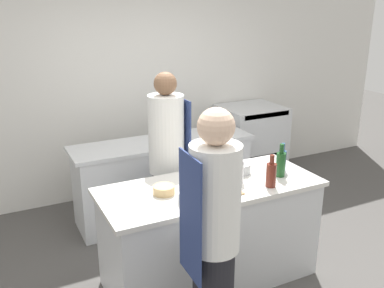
{
  "coord_description": "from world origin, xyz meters",
  "views": [
    {
      "loc": [
        -1.57,
        -2.81,
        2.32
      ],
      "look_at": [
        0.0,
        0.35,
        1.14
      ],
      "focal_mm": 40.0,
      "sensor_mm": 36.0,
      "label": 1
    }
  ],
  "objects_px": {
    "bottle_cooking_oil": "(283,160)",
    "bowl_mixing_large": "(164,190)",
    "oven_range": "(250,143)",
    "bottle_olive_oil": "(271,174)",
    "chef_at_prep_near": "(214,237)",
    "chef_at_stove": "(167,163)",
    "bowl_prep_small": "(214,173)",
    "bowl_ceramic_blue": "(239,168)",
    "bottle_vinegar": "(239,170)",
    "bottle_wine": "(281,164)",
    "cup": "(182,198)"
  },
  "relations": [
    {
      "from": "bottle_olive_oil",
      "to": "bowl_ceramic_blue",
      "type": "bearing_deg",
      "value": 101.16
    },
    {
      "from": "bowl_mixing_large",
      "to": "bowl_prep_small",
      "type": "bearing_deg",
      "value": 13.32
    },
    {
      "from": "oven_range",
      "to": "bowl_prep_small",
      "type": "height_order",
      "value": "oven_range"
    },
    {
      "from": "bottle_wine",
      "to": "bottle_cooking_oil",
      "type": "xyz_separation_m",
      "value": [
        0.1,
        0.09,
        -0.01
      ]
    },
    {
      "from": "chef_at_prep_near",
      "to": "bottle_cooking_oil",
      "type": "bearing_deg",
      "value": -55.34
    },
    {
      "from": "bottle_wine",
      "to": "bowl_mixing_large",
      "type": "bearing_deg",
      "value": 173.66
    },
    {
      "from": "bottle_olive_oil",
      "to": "bottle_cooking_oil",
      "type": "distance_m",
      "value": 0.38
    },
    {
      "from": "bottle_wine",
      "to": "bowl_ceramic_blue",
      "type": "relative_size",
      "value": 1.43
    },
    {
      "from": "oven_range",
      "to": "chef_at_stove",
      "type": "distance_m",
      "value": 2.03
    },
    {
      "from": "chef_at_stove",
      "to": "bowl_mixing_large",
      "type": "xyz_separation_m",
      "value": [
        -0.3,
        -0.63,
        0.05
      ]
    },
    {
      "from": "oven_range",
      "to": "chef_at_prep_near",
      "type": "bearing_deg",
      "value": -128.39
    },
    {
      "from": "bowl_mixing_large",
      "to": "bowl_ceramic_blue",
      "type": "height_order",
      "value": "bowl_ceramic_blue"
    },
    {
      "from": "bottle_cooking_oil",
      "to": "bowl_prep_small",
      "type": "bearing_deg",
      "value": 166.71
    },
    {
      "from": "bottle_olive_oil",
      "to": "bottle_wine",
      "type": "distance_m",
      "value": 0.25
    },
    {
      "from": "oven_range",
      "to": "bowl_ceramic_blue",
      "type": "xyz_separation_m",
      "value": [
        -1.21,
        -1.61,
        0.43
      ]
    },
    {
      "from": "chef_at_stove",
      "to": "bottle_vinegar",
      "type": "relative_size",
      "value": 6.6
    },
    {
      "from": "chef_at_stove",
      "to": "bottle_olive_oil",
      "type": "bearing_deg",
      "value": 27.34
    },
    {
      "from": "chef_at_stove",
      "to": "bottle_vinegar",
      "type": "height_order",
      "value": "chef_at_stove"
    },
    {
      "from": "chef_at_prep_near",
      "to": "bottle_olive_oil",
      "type": "xyz_separation_m",
      "value": [
        0.79,
        0.47,
        0.12
      ]
    },
    {
      "from": "bowl_mixing_large",
      "to": "cup",
      "type": "relative_size",
      "value": 2.08
    },
    {
      "from": "bottle_olive_oil",
      "to": "bowl_mixing_large",
      "type": "distance_m",
      "value": 0.87
    },
    {
      "from": "chef_at_stove",
      "to": "bowl_ceramic_blue",
      "type": "height_order",
      "value": "chef_at_stove"
    },
    {
      "from": "bottle_olive_oil",
      "to": "bowl_mixing_large",
      "type": "relative_size",
      "value": 1.59
    },
    {
      "from": "bottle_cooking_oil",
      "to": "bowl_mixing_large",
      "type": "distance_m",
      "value": 1.13
    },
    {
      "from": "bowl_ceramic_blue",
      "to": "oven_range",
      "type": "bearing_deg",
      "value": 52.91
    },
    {
      "from": "bottle_vinegar",
      "to": "bowl_prep_small",
      "type": "distance_m",
      "value": 0.24
    },
    {
      "from": "chef_at_prep_near",
      "to": "bowl_ceramic_blue",
      "type": "distance_m",
      "value": 1.1
    },
    {
      "from": "chef_at_stove",
      "to": "bowl_ceramic_blue",
      "type": "xyz_separation_m",
      "value": [
        0.46,
        -0.53,
        0.06
      ]
    },
    {
      "from": "chef_at_prep_near",
      "to": "bottle_vinegar",
      "type": "distance_m",
      "value": 0.9
    },
    {
      "from": "bottle_olive_oil",
      "to": "bowl_mixing_large",
      "type": "bearing_deg",
      "value": 162.76
    },
    {
      "from": "chef_at_prep_near",
      "to": "chef_at_stove",
      "type": "height_order",
      "value": "chef_at_stove"
    },
    {
      "from": "oven_range",
      "to": "bottle_cooking_oil",
      "type": "bearing_deg",
      "value": -115.93
    },
    {
      "from": "bottle_vinegar",
      "to": "bowl_mixing_large",
      "type": "relative_size",
      "value": 1.54
    },
    {
      "from": "oven_range",
      "to": "bottle_cooking_oil",
      "type": "relative_size",
      "value": 4.0
    },
    {
      "from": "bottle_olive_oil",
      "to": "cup",
      "type": "relative_size",
      "value": 3.31
    },
    {
      "from": "bottle_vinegar",
      "to": "bowl_prep_small",
      "type": "height_order",
      "value": "bottle_vinegar"
    },
    {
      "from": "chef_at_prep_near",
      "to": "bottle_olive_oil",
      "type": "height_order",
      "value": "chef_at_prep_near"
    },
    {
      "from": "bottle_cooking_oil",
      "to": "bowl_mixing_large",
      "type": "relative_size",
      "value": 1.49
    },
    {
      "from": "bottle_vinegar",
      "to": "bottle_cooking_oil",
      "type": "xyz_separation_m",
      "value": [
        0.48,
        0.04,
        -0.0
      ]
    },
    {
      "from": "oven_range",
      "to": "bowl_ceramic_blue",
      "type": "relative_size",
      "value": 5.01
    },
    {
      "from": "oven_range",
      "to": "bottle_vinegar",
      "type": "bearing_deg",
      "value": -126.72
    },
    {
      "from": "bowl_prep_small",
      "to": "cup",
      "type": "bearing_deg",
      "value": -143.71
    },
    {
      "from": "bottle_vinegar",
      "to": "cup",
      "type": "height_order",
      "value": "bottle_vinegar"
    },
    {
      "from": "oven_range",
      "to": "bottle_olive_oil",
      "type": "distance_m",
      "value": 2.33
    },
    {
      "from": "bowl_prep_small",
      "to": "bottle_vinegar",
      "type": "bearing_deg",
      "value": -55.89
    },
    {
      "from": "bottle_cooking_oil",
      "to": "bowl_prep_small",
      "type": "distance_m",
      "value": 0.63
    },
    {
      "from": "chef_at_stove",
      "to": "bowl_prep_small",
      "type": "xyz_separation_m",
      "value": [
        0.22,
        -0.51,
        0.05
      ]
    },
    {
      "from": "bowl_prep_small",
      "to": "bowl_ceramic_blue",
      "type": "distance_m",
      "value": 0.24
    },
    {
      "from": "bottle_cooking_oil",
      "to": "bowl_prep_small",
      "type": "height_order",
      "value": "bottle_cooking_oil"
    },
    {
      "from": "bowl_mixing_large",
      "to": "oven_range",
      "type": "bearing_deg",
      "value": 40.99
    }
  ]
}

